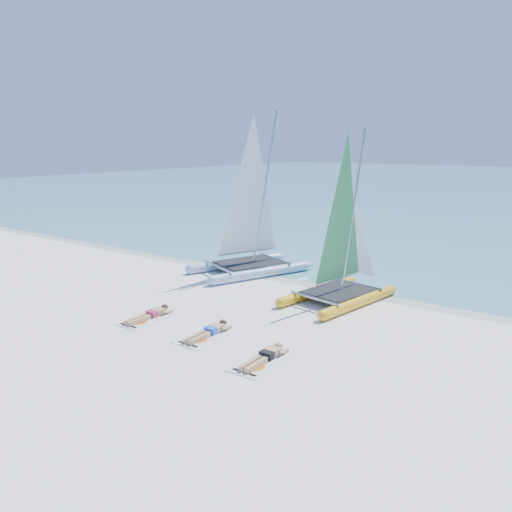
# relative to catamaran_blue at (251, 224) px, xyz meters

# --- Properties ---
(ground) EXTENTS (140.00, 140.00, 0.00)m
(ground) POSITION_rel_catamaran_blue_xyz_m (2.85, -5.46, -2.11)
(ground) COLOR white
(ground) RESTS_ON ground
(wet_sand_strip) EXTENTS (140.00, 1.40, 0.01)m
(wet_sand_strip) POSITION_rel_catamaran_blue_xyz_m (2.85, 0.04, -2.10)
(wet_sand_strip) COLOR beige
(wet_sand_strip) RESTS_ON ground
(catamaran_blue) EXTENTS (4.29, 5.72, 7.06)m
(catamaran_blue) POSITION_rel_catamaran_blue_xyz_m (0.00, 0.00, 0.00)
(catamaran_blue) COLOR #A9C6DF
(catamaran_blue) RESTS_ON ground
(catamaran_yellow) EXTENTS (2.97, 5.00, 6.20)m
(catamaran_yellow) POSITION_rel_catamaran_blue_xyz_m (5.01, -1.10, -0.15)
(catamaran_yellow) COLOR #F7AC1A
(catamaran_yellow) RESTS_ON ground
(towel_a) EXTENTS (1.00, 1.85, 0.02)m
(towel_a) POSITION_rel_catamaran_blue_xyz_m (0.80, -6.77, -2.10)
(towel_a) COLOR silver
(towel_a) RESTS_ON ground
(sunbather_a) EXTENTS (0.37, 1.73, 0.26)m
(sunbather_a) POSITION_rel_catamaran_blue_xyz_m (0.80, -6.58, -1.99)
(sunbather_a) COLOR tan
(sunbather_a) RESTS_ON towel_a
(towel_b) EXTENTS (1.00, 1.85, 0.02)m
(towel_b) POSITION_rel_catamaran_blue_xyz_m (3.30, -6.80, -2.10)
(towel_b) COLOR silver
(towel_b) RESTS_ON ground
(sunbather_b) EXTENTS (0.37, 1.73, 0.26)m
(sunbather_b) POSITION_rel_catamaran_blue_xyz_m (3.30, -6.61, -1.99)
(sunbather_b) COLOR tan
(sunbather_b) RESTS_ON towel_b
(towel_c) EXTENTS (1.00, 1.85, 0.02)m
(towel_c) POSITION_rel_catamaran_blue_xyz_m (5.62, -7.29, -2.10)
(towel_c) COLOR silver
(towel_c) RESTS_ON ground
(sunbather_c) EXTENTS (0.37, 1.73, 0.26)m
(sunbather_c) POSITION_rel_catamaran_blue_xyz_m (5.62, -7.10, -1.99)
(sunbather_c) COLOR tan
(sunbather_c) RESTS_ON towel_c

